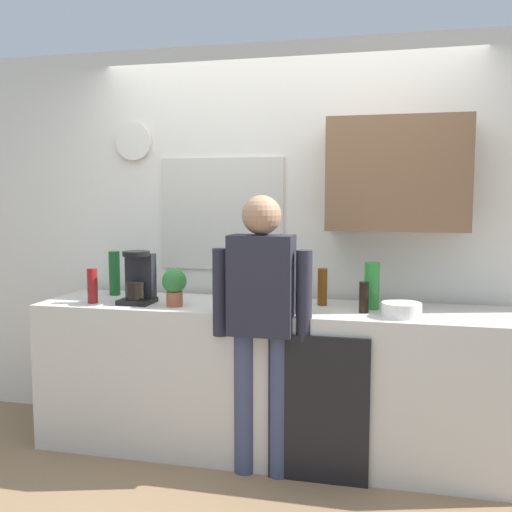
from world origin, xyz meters
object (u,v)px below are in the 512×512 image
bottle_dark_sauce (364,297)px  mixing_bowl (401,310)px  bottle_olive_oil (291,289)px  bottle_red_vinegar (92,286)px  dish_soap (276,296)px  coffee_maker (139,280)px  person_at_sink (261,312)px  bottle_clear_soda (372,286)px  cup_white_mug (251,295)px  bottle_green_wine (114,273)px  bottle_amber_beer (322,287)px  potted_plant (174,285)px

bottle_dark_sauce → mixing_bowl: size_ratio=0.82×
bottle_olive_oil → bottle_dark_sauce: bearing=-0.0°
bottle_red_vinegar → dish_soap: size_ratio=1.22×
coffee_maker → person_at_sink: person_at_sink is taller
bottle_clear_soda → bottle_dark_sauce: bearing=-108.1°
bottle_clear_soda → cup_white_mug: 0.76m
bottle_dark_sauce → dish_soap: size_ratio=1.00×
bottle_dark_sauce → bottle_green_wine: 1.70m
bottle_red_vinegar → bottle_dark_sauce: bottle_red_vinegar is taller
bottle_amber_beer → person_at_sink: person_at_sink is taller
coffee_maker → bottle_dark_sauce: (1.40, 0.00, -0.06)m
cup_white_mug → mixing_bowl: (0.92, -0.23, -0.01)m
bottle_green_wine → cup_white_mug: bottle_green_wine is taller
bottle_clear_soda → person_at_sink: bearing=-150.1°
potted_plant → mixing_bowl: bearing=-0.4°
coffee_maker → mixing_bowl: coffee_maker is taller
mixing_bowl → potted_plant: (-1.35, 0.01, 0.09)m
mixing_bowl → person_at_sink: (-0.77, -0.15, -0.02)m
bottle_red_vinegar → person_at_sink: person_at_sink is taller
bottle_dark_sauce → mixing_bowl: bearing=-17.8°
bottle_clear_soda → potted_plant: bottle_clear_soda is taller
bottle_clear_soda → cup_white_mug: (-0.75, 0.05, -0.09)m
bottle_olive_oil → potted_plant: bottle_olive_oil is taller
bottle_clear_soda → person_at_sink: person_at_sink is taller
bottle_olive_oil → potted_plant: bearing=-175.3°
bottle_red_vinegar → bottle_clear_soda: bearing=6.6°
cup_white_mug → bottle_amber_beer: bearing=1.0°
bottle_red_vinegar → bottle_green_wine: size_ratio=0.73×
bottle_olive_oil → bottle_red_vinegar: bottle_olive_oil is taller
bottle_green_wine → cup_white_mug: size_ratio=3.16×
potted_plant → bottle_amber_beer: bearing=14.9°
coffee_maker → bottle_dark_sauce: bearing=0.2°
bottle_clear_soda → bottle_green_wine: size_ratio=0.93×
dish_soap → person_at_sink: size_ratio=0.11×
bottle_olive_oil → bottle_amber_beer: (0.16, 0.17, -0.01)m
bottle_amber_beer → bottle_dark_sauce: 0.31m
bottle_red_vinegar → mixing_bowl: bottle_red_vinegar is taller
bottle_red_vinegar → potted_plant: 0.54m
dish_soap → cup_white_mug: bearing=140.2°
bottle_olive_oil → dish_soap: 0.10m
bottle_red_vinegar → dish_soap: bottle_red_vinegar is taller
bottle_green_wine → coffee_maker: bearing=-39.3°
potted_plant → person_at_sink: size_ratio=0.14×
cup_white_mug → potted_plant: potted_plant is taller
bottle_green_wine → dish_soap: (1.17, -0.22, -0.07)m
bottle_green_wine → potted_plant: bearing=-27.8°
bottle_red_vinegar → mixing_bowl: size_ratio=1.00×
bottle_red_vinegar → bottle_dark_sauce: size_ratio=1.22×
mixing_bowl → bottle_olive_oil: bearing=173.9°
bottle_red_vinegar → dish_soap: (1.16, 0.08, -0.03)m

